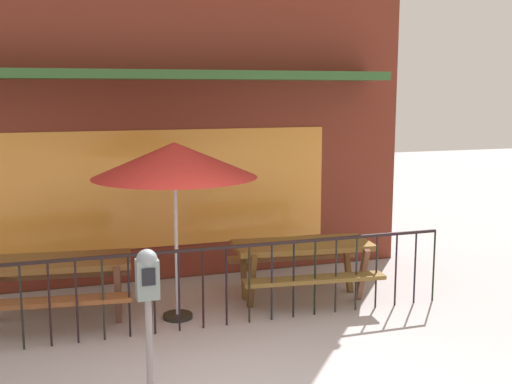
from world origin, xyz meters
name	(u,v)px	position (x,y,z in m)	size (l,w,h in m)	color
pub_storefront	(163,92)	(0.00, 4.36, 2.74)	(7.41, 1.29, 5.50)	#3C2818
patio_fence_front	(203,274)	(0.00, 2.05, 0.66)	(6.25, 0.04, 0.97)	black
picnic_table_left	(54,273)	(-1.64, 2.78, 0.61)	(1.95, 1.57, 0.79)	brown
picnic_table_right	(302,255)	(1.49, 2.64, 0.61)	(1.94, 1.55, 0.79)	brown
patio_umbrella	(175,161)	(-0.22, 2.47, 1.94)	(1.96, 1.96, 2.16)	black
parking_meter_near	(148,291)	(-0.92, 0.08, 1.16)	(0.18, 0.17, 1.50)	slate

